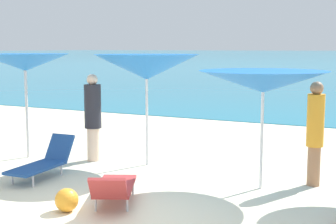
% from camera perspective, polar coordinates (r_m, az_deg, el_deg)
% --- Properties ---
extents(ground_plane, '(50.00, 100.00, 0.30)m').
position_cam_1_polar(ground_plane, '(16.10, 12.98, -1.80)').
color(ground_plane, beige).
extents(umbrella_1, '(2.08, 2.08, 2.28)m').
position_cam_1_polar(umbrella_1, '(11.00, -16.39, 5.56)').
color(umbrella_1, silver).
rests_on(umbrella_1, ground_plane).
extents(umbrella_2, '(2.28, 2.28, 2.27)m').
position_cam_1_polar(umbrella_2, '(9.86, -2.52, 5.27)').
color(umbrella_2, silver).
rests_on(umbrella_2, ground_plane).
extents(umbrella_3, '(2.35, 2.35, 2.02)m').
position_cam_1_polar(umbrella_3, '(8.31, 11.07, 3.48)').
color(umbrella_3, silver).
rests_on(umbrella_3, ground_plane).
extents(lounge_chair_0, '(1.13, 1.61, 0.62)m').
position_cam_1_polar(lounge_chair_0, '(7.57, -6.37, -8.71)').
color(lounge_chair_0, '#A53333').
rests_on(lounge_chair_0, ground_plane).
extents(lounge_chair_3, '(0.59, 1.51, 0.72)m').
position_cam_1_polar(lounge_chair_3, '(9.38, -14.36, -5.63)').
color(lounge_chair_3, '#1E478C').
rests_on(lounge_chair_3, ground_plane).
extents(beachgoer_0, '(0.30, 0.30, 1.83)m').
position_cam_1_polar(beachgoer_0, '(8.82, 16.84, -2.02)').
color(beachgoer_0, '#A3704C').
rests_on(beachgoer_0, ground_plane).
extents(beachgoer_1, '(0.36, 0.36, 1.85)m').
position_cam_1_polar(beachgoer_1, '(10.45, -8.78, -0.38)').
color(beachgoer_1, beige).
rests_on(beachgoer_1, ground_plane).
extents(beach_ball, '(0.35, 0.35, 0.35)m').
position_cam_1_polar(beach_ball, '(7.44, -11.77, -10.05)').
color(beach_ball, orange).
rests_on(beach_ball, ground_plane).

